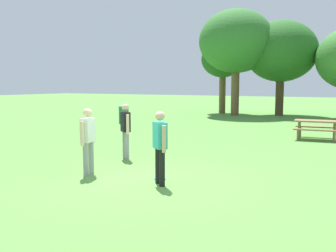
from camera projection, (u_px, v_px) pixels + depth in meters
name	position (u px, v px, depth m)	size (l,w,h in m)	color
ground_plane	(146.00, 181.00, 8.58)	(120.00, 120.00, 0.00)	#568E3D
person_thrower	(126.00, 127.00, 11.08)	(0.48, 0.43, 1.64)	gray
person_catcher	(160.00, 143.00, 8.20)	(0.48, 0.43, 1.64)	black
person_bystander	(88.00, 137.00, 9.08)	(0.28, 0.60, 1.64)	gray
frisbee	(160.00, 179.00, 8.79)	(0.28, 0.28, 0.03)	#2D9EDB
picnic_table_near	(317.00, 125.00, 15.04)	(1.82, 1.57, 0.77)	olive
trash_can_beside_table	(124.00, 115.00, 21.34)	(0.59, 0.59, 0.96)	#237047
tree_tall_left	(223.00, 60.00, 28.17)	(3.25, 3.25, 5.47)	brown
tree_broad_center	(236.00, 42.00, 26.11)	(5.19, 5.19, 7.40)	brown
tree_far_right	(281.00, 52.00, 26.08)	(4.99, 4.99, 6.61)	#4C3823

